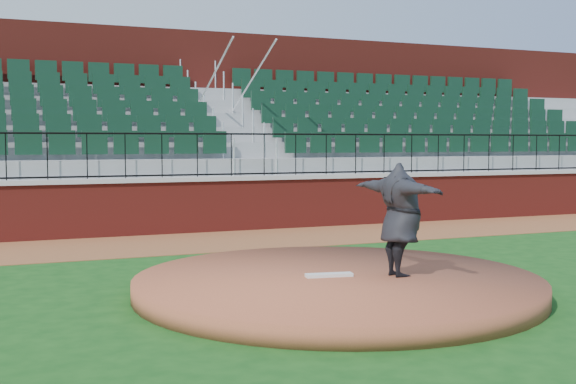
% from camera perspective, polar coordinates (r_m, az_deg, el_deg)
% --- Properties ---
extents(ground, '(90.00, 90.00, 0.00)m').
position_cam_1_polar(ground, '(10.60, 3.14, -7.56)').
color(ground, '#124112').
rests_on(ground, ground).
extents(warning_track, '(34.00, 3.20, 0.01)m').
position_cam_1_polar(warning_track, '(15.57, -5.53, -3.83)').
color(warning_track, brown).
rests_on(warning_track, ground).
extents(field_wall, '(34.00, 0.35, 1.20)m').
position_cam_1_polar(field_wall, '(17.03, -7.12, -1.16)').
color(field_wall, maroon).
rests_on(field_wall, ground).
extents(wall_cap, '(34.00, 0.45, 0.10)m').
position_cam_1_polar(wall_cap, '(16.98, -7.14, 1.03)').
color(wall_cap, '#B7B7B7').
rests_on(wall_cap, field_wall).
extents(wall_railing, '(34.00, 0.05, 1.00)m').
position_cam_1_polar(wall_railing, '(16.96, -7.15, 2.88)').
color(wall_railing, black).
rests_on(wall_railing, wall_cap).
extents(seating_stands, '(34.00, 5.10, 4.60)m').
position_cam_1_polar(seating_stands, '(19.60, -9.29, 4.47)').
color(seating_stands, gray).
rests_on(seating_stands, ground).
extents(concourse_wall, '(34.00, 0.50, 5.50)m').
position_cam_1_polar(concourse_wall, '(22.34, -10.96, 5.54)').
color(concourse_wall, maroon).
rests_on(concourse_wall, ground).
extents(pitchers_mound, '(5.65, 5.65, 0.25)m').
position_cam_1_polar(pitchers_mound, '(10.22, 3.88, -7.28)').
color(pitchers_mound, brown).
rests_on(pitchers_mound, ground).
extents(pitching_rubber, '(0.68, 0.28, 0.04)m').
position_cam_1_polar(pitching_rubber, '(10.12, 3.25, -6.54)').
color(pitching_rubber, silver).
rests_on(pitching_rubber, pitchers_mound).
extents(pitcher, '(0.67, 1.98, 1.58)m').
position_cam_1_polar(pitcher, '(10.15, 8.82, -2.16)').
color(pitcher, black).
rests_on(pitcher, pitchers_mound).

